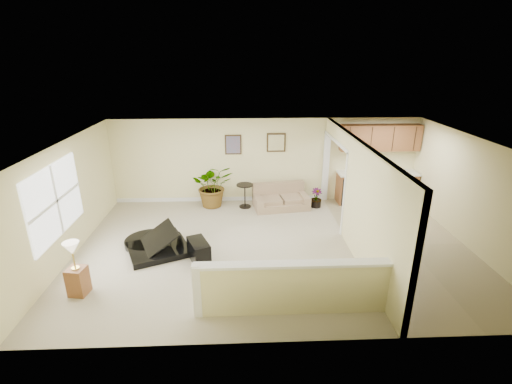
{
  "coord_description": "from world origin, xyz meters",
  "views": [
    {
      "loc": [
        -0.73,
        -7.58,
        4.23
      ],
      "look_at": [
        -0.4,
        0.4,
        1.24
      ],
      "focal_mm": 26.0,
      "sensor_mm": 36.0,
      "label": 1
    }
  ],
  "objects_px": {
    "piano_bench": "(199,251)",
    "palm_plant": "(213,186)",
    "small_plant": "(316,199)",
    "lamp_stand": "(76,272)",
    "loveseat": "(281,196)",
    "accent_table": "(245,193)",
    "piano": "(156,230)"
  },
  "relations": [
    {
      "from": "piano_bench",
      "to": "palm_plant",
      "type": "height_order",
      "value": "palm_plant"
    },
    {
      "from": "piano_bench",
      "to": "palm_plant",
      "type": "xyz_separation_m",
      "value": [
        0.12,
        3.08,
        0.4
      ]
    },
    {
      "from": "palm_plant",
      "to": "small_plant",
      "type": "bearing_deg",
      "value": -3.87
    },
    {
      "from": "palm_plant",
      "to": "lamp_stand",
      "type": "distance_m",
      "value": 4.75
    },
    {
      "from": "loveseat",
      "to": "small_plant",
      "type": "relative_size",
      "value": 2.94
    },
    {
      "from": "accent_table",
      "to": "palm_plant",
      "type": "distance_m",
      "value": 0.95
    },
    {
      "from": "piano",
      "to": "lamp_stand",
      "type": "relative_size",
      "value": 1.7
    },
    {
      "from": "lamp_stand",
      "to": "small_plant",
      "type": "bearing_deg",
      "value": 37.26
    },
    {
      "from": "piano_bench",
      "to": "lamp_stand",
      "type": "relative_size",
      "value": 0.64
    },
    {
      "from": "piano",
      "to": "palm_plant",
      "type": "height_order",
      "value": "palm_plant"
    },
    {
      "from": "small_plant",
      "to": "lamp_stand",
      "type": "distance_m",
      "value": 6.59
    },
    {
      "from": "small_plant",
      "to": "lamp_stand",
      "type": "height_order",
      "value": "lamp_stand"
    },
    {
      "from": "piano_bench",
      "to": "loveseat",
      "type": "distance_m",
      "value": 3.58
    },
    {
      "from": "small_plant",
      "to": "lamp_stand",
      "type": "xyz_separation_m",
      "value": [
        -5.24,
        -3.99,
        0.22
      ]
    },
    {
      "from": "accent_table",
      "to": "lamp_stand",
      "type": "distance_m",
      "value": 5.14
    },
    {
      "from": "accent_table",
      "to": "piano",
      "type": "bearing_deg",
      "value": -129.71
    },
    {
      "from": "palm_plant",
      "to": "accent_table",
      "type": "bearing_deg",
      "value": -8.09
    },
    {
      "from": "loveseat",
      "to": "palm_plant",
      "type": "relative_size",
      "value": 1.29
    },
    {
      "from": "accent_table",
      "to": "lamp_stand",
      "type": "bearing_deg",
      "value": -127.89
    },
    {
      "from": "loveseat",
      "to": "accent_table",
      "type": "bearing_deg",
      "value": 169.31
    },
    {
      "from": "accent_table",
      "to": "lamp_stand",
      "type": "relative_size",
      "value": 0.65
    },
    {
      "from": "small_plant",
      "to": "palm_plant",
      "type": "bearing_deg",
      "value": 176.13
    },
    {
      "from": "loveseat",
      "to": "palm_plant",
      "type": "xyz_separation_m",
      "value": [
        -1.97,
        0.17,
        0.29
      ]
    },
    {
      "from": "palm_plant",
      "to": "piano",
      "type": "bearing_deg",
      "value": -113.27
    },
    {
      "from": "piano",
      "to": "small_plant",
      "type": "relative_size",
      "value": 3.22
    },
    {
      "from": "palm_plant",
      "to": "lamp_stand",
      "type": "relative_size",
      "value": 1.2
    },
    {
      "from": "piano",
      "to": "small_plant",
      "type": "height_order",
      "value": "piano"
    },
    {
      "from": "palm_plant",
      "to": "small_plant",
      "type": "xyz_separation_m",
      "value": [
        3.0,
        -0.2,
        -0.39
      ]
    },
    {
      "from": "piano",
      "to": "lamp_stand",
      "type": "height_order",
      "value": "piano"
    },
    {
      "from": "lamp_stand",
      "to": "loveseat",
      "type": "bearing_deg",
      "value": 43.7
    },
    {
      "from": "piano_bench",
      "to": "small_plant",
      "type": "bearing_deg",
      "value": 42.7
    },
    {
      "from": "piano_bench",
      "to": "palm_plant",
      "type": "relative_size",
      "value": 0.53
    }
  ]
}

